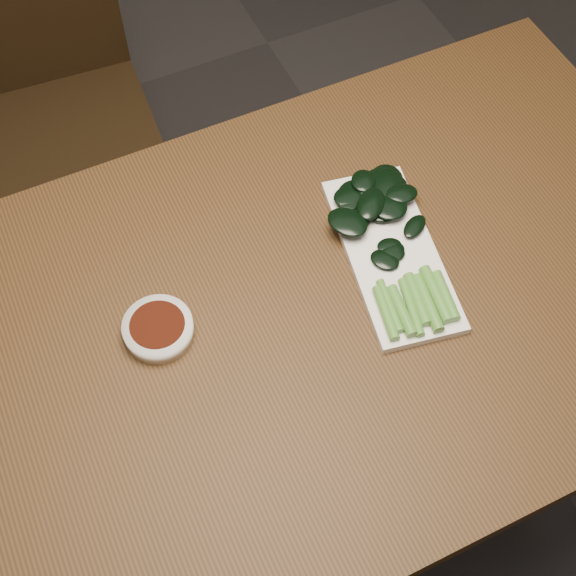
# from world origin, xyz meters

# --- Properties ---
(ground) EXTENTS (6.00, 6.00, 0.00)m
(ground) POSITION_xyz_m (0.00, 0.00, 0.00)
(ground) COLOR #2B2828
(ground) RESTS_ON ground
(table) EXTENTS (1.40, 0.80, 0.75)m
(table) POSITION_xyz_m (0.00, 0.00, 0.68)
(table) COLOR #412912
(table) RESTS_ON ground
(chair_far) EXTENTS (0.40, 0.40, 0.89)m
(chair_far) POSITION_xyz_m (-0.16, 0.87, 0.49)
(chair_far) COLOR black
(chair_far) RESTS_ON ground
(sauce_bowl) EXTENTS (0.10, 0.10, 0.03)m
(sauce_bowl) POSITION_xyz_m (-0.18, 0.05, 0.77)
(sauce_bowl) COLOR white
(sauce_bowl) RESTS_ON table
(serving_plate) EXTENTS (0.19, 0.34, 0.01)m
(serving_plate) POSITION_xyz_m (0.19, 0.03, 0.76)
(serving_plate) COLOR white
(serving_plate) RESTS_ON table
(gai_lan) EXTENTS (0.18, 0.32, 0.03)m
(gai_lan) POSITION_xyz_m (0.20, 0.07, 0.78)
(gai_lan) COLOR #539633
(gai_lan) RESTS_ON serving_plate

